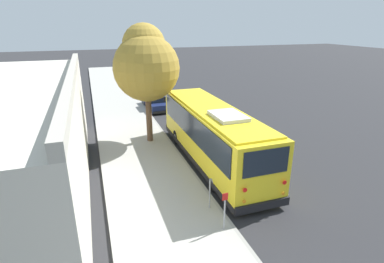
% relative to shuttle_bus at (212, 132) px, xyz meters
% --- Properties ---
extents(ground_plane, '(160.00, 160.00, 0.00)m').
position_rel_shuttle_bus_xyz_m(ground_plane, '(0.45, -0.55, -1.76)').
color(ground_plane, '#28282B').
extents(sidewalk_slab, '(80.00, 4.36, 0.15)m').
position_rel_shuttle_bus_xyz_m(sidewalk_slab, '(0.45, 3.75, -1.68)').
color(sidewalk_slab, '#A3A099').
rests_on(sidewalk_slab, ground).
extents(curb_strip, '(80.00, 0.14, 0.15)m').
position_rel_shuttle_bus_xyz_m(curb_strip, '(0.45, 1.50, -1.68)').
color(curb_strip, gray).
rests_on(curb_strip, ground).
extents(shuttle_bus, '(10.80, 2.72, 3.30)m').
position_rel_shuttle_bus_xyz_m(shuttle_bus, '(0.00, 0.00, 0.00)').
color(shuttle_bus, yellow).
rests_on(shuttle_bus, ground).
extents(parked_sedan_navy, '(4.43, 1.81, 1.30)m').
position_rel_shuttle_bus_xyz_m(parked_sedan_navy, '(11.81, 0.55, -1.16)').
color(parked_sedan_navy, '#19234C').
rests_on(parked_sedan_navy, ground).
extents(parked_sedan_silver, '(4.43, 2.02, 1.27)m').
position_rel_shuttle_bus_xyz_m(parked_sedan_silver, '(18.63, 0.46, -1.17)').
color(parked_sedan_silver, '#A8AAAF').
rests_on(parked_sedan_silver, ground).
extents(street_tree, '(3.98, 3.98, 7.23)m').
position_rel_shuttle_bus_xyz_m(street_tree, '(4.03, 2.69, 3.29)').
color(street_tree, brown).
rests_on(street_tree, sidewalk_slab).
extents(sign_post_near, '(0.06, 0.22, 1.50)m').
position_rel_shuttle_bus_xyz_m(sign_post_near, '(-5.75, 1.89, -0.83)').
color(sign_post_near, gray).
rests_on(sign_post_near, sidewalk_slab).
extents(sign_post_far, '(0.06, 0.06, 1.32)m').
position_rel_shuttle_bus_xyz_m(sign_post_far, '(-4.34, 1.89, -0.95)').
color(sign_post_far, gray).
rests_on(sign_post_far, sidewalk_slab).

